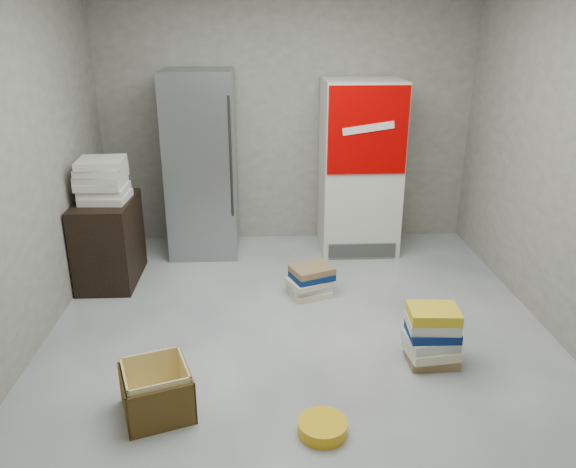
% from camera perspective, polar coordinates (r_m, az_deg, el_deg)
% --- Properties ---
extents(ground, '(5.00, 5.00, 0.00)m').
position_cam_1_polar(ground, '(4.29, 1.47, -12.16)').
color(ground, silver).
rests_on(ground, ground).
extents(room_shell, '(4.04, 5.04, 2.82)m').
position_cam_1_polar(room_shell, '(3.64, 1.73, 12.36)').
color(room_shell, '#A29E92').
rests_on(room_shell, ground).
extents(steel_fridge, '(0.70, 0.72, 1.90)m').
position_cam_1_polar(steel_fridge, '(5.92, -8.74, 6.99)').
color(steel_fridge, gray).
rests_on(steel_fridge, ground).
extents(coke_cooler, '(0.80, 0.73, 1.80)m').
position_cam_1_polar(coke_cooler, '(5.98, 7.31, 6.75)').
color(coke_cooler, silver).
rests_on(coke_cooler, ground).
extents(wood_shelf, '(0.50, 0.80, 0.80)m').
position_cam_1_polar(wood_shelf, '(5.54, -17.72, -0.67)').
color(wood_shelf, black).
rests_on(wood_shelf, ground).
extents(supply_box_stack, '(0.44, 0.44, 0.39)m').
position_cam_1_polar(supply_box_stack, '(5.36, -18.34, 5.24)').
color(supply_box_stack, silver).
rests_on(supply_box_stack, wood_shelf).
extents(phonebook_stack_main, '(0.39, 0.34, 0.43)m').
position_cam_1_polar(phonebook_stack_main, '(4.22, 14.42, -9.99)').
color(phonebook_stack_main, olive).
rests_on(phonebook_stack_main, ground).
extents(phonebook_stack_side, '(0.46, 0.42, 0.27)m').
position_cam_1_polar(phonebook_stack_side, '(5.09, 2.27, -4.78)').
color(phonebook_stack_side, beige).
rests_on(phonebook_stack_side, ground).
extents(cardboard_box, '(0.53, 0.53, 0.33)m').
position_cam_1_polar(cardboard_box, '(3.76, -13.17, -15.55)').
color(cardboard_box, gold).
rests_on(cardboard_box, ground).
extents(bucket_lid, '(0.33, 0.33, 0.08)m').
position_cam_1_polar(bucket_lid, '(3.58, 3.54, -19.00)').
color(bucket_lid, yellow).
rests_on(bucket_lid, ground).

